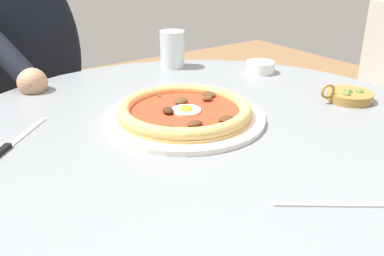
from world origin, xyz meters
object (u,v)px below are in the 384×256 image
(dining_table, at_px, (203,191))
(diner_person, at_px, (36,122))
(ramekin_capers, at_px, (260,67))
(olive_pan, at_px, (349,96))
(fork_utensil, at_px, (341,204))
(water_glass, at_px, (172,52))
(steak_knife, at_px, (7,147))
(pizza_on_plate, at_px, (185,112))
(cafe_chair_diner, at_px, (19,114))

(dining_table, bearing_deg, diner_person, -170.46)
(ramekin_capers, bearing_deg, olive_pan, 2.26)
(ramekin_capers, distance_m, fork_utensil, 0.62)
(water_glass, relative_size, steak_knife, 0.66)
(pizza_on_plate, bearing_deg, dining_table, -0.42)
(water_glass, bearing_deg, pizza_on_plate, -28.96)
(olive_pan, relative_size, fork_utensil, 0.80)
(steak_knife, bearing_deg, dining_table, 67.49)
(diner_person, xyz_separation_m, cafe_chair_diner, (-0.14, -0.02, -0.01))
(fork_utensil, bearing_deg, cafe_chair_diner, -172.67)
(steak_knife, bearing_deg, pizza_on_plate, 77.90)
(water_glass, bearing_deg, olive_pan, 20.88)
(water_glass, height_order, ramekin_capers, water_glass)
(olive_pan, distance_m, cafe_chair_diner, 1.08)
(dining_table, distance_m, steak_knife, 0.37)
(dining_table, distance_m, olive_pan, 0.39)
(ramekin_capers, relative_size, diner_person, 0.06)
(fork_utensil, distance_m, diner_person, 1.07)
(pizza_on_plate, xyz_separation_m, diner_person, (-0.67, -0.12, -0.23))
(ramekin_capers, bearing_deg, water_glass, -138.17)
(dining_table, height_order, cafe_chair_diner, cafe_chair_diner)
(fork_utensil, xyz_separation_m, diner_person, (-1.04, -0.13, -0.21))
(olive_pan, height_order, cafe_chair_diner, cafe_chair_diner)
(ramekin_capers, bearing_deg, cafe_chair_diner, -142.95)
(olive_pan, distance_m, fork_utensil, 0.43)
(pizza_on_plate, bearing_deg, olive_pan, 71.91)
(ramekin_capers, height_order, cafe_chair_diner, cafe_chair_diner)
(olive_pan, bearing_deg, cafe_chair_diner, -151.43)
(water_glass, bearing_deg, ramekin_capers, 41.83)
(pizza_on_plate, relative_size, diner_person, 0.27)
(water_glass, xyz_separation_m, fork_utensil, (0.70, -0.18, -0.04))
(dining_table, xyz_separation_m, cafe_chair_diner, (-0.87, -0.14, -0.09))
(olive_pan, bearing_deg, ramekin_capers, -177.74)
(olive_pan, height_order, diner_person, diner_person)
(dining_table, bearing_deg, steak_knife, -112.51)
(diner_person, bearing_deg, steak_knife, -17.96)
(steak_knife, height_order, ramekin_capers, ramekin_capers)
(olive_pan, bearing_deg, dining_table, -98.46)
(pizza_on_plate, xyz_separation_m, cafe_chair_diner, (-0.81, -0.15, -0.24))
(dining_table, bearing_deg, cafe_chair_diner, -170.59)
(steak_knife, relative_size, cafe_chair_diner, 0.18)
(steak_knife, relative_size, diner_person, 0.13)
(olive_pan, xyz_separation_m, cafe_chair_diner, (-0.93, -0.50, -0.23))
(ramekin_capers, xyz_separation_m, fork_utensil, (0.52, -0.34, -0.01))
(ramekin_capers, height_order, fork_utensil, ramekin_capers)
(diner_person, distance_m, cafe_chair_diner, 0.14)
(olive_pan, bearing_deg, fork_utensil, -54.77)
(steak_knife, xyz_separation_m, ramekin_capers, (-0.09, 0.67, 0.01))
(dining_table, distance_m, ramekin_capers, 0.44)
(dining_table, height_order, steak_knife, steak_knife)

